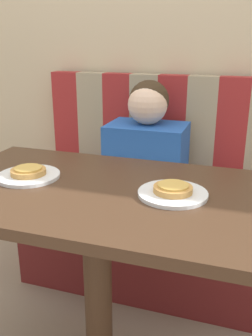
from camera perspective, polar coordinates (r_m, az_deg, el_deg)
The scene contains 9 objects.
wall_back at distance 2.05m, azimuth 6.04°, elevation 21.27°, with size 7.00×0.05×2.60m.
booth_seat at distance 2.00m, azimuth 2.93°, elevation -10.64°, with size 1.20×0.53×0.45m.
booth_backrest at distance 2.01m, azimuth 4.91°, elevation 5.57°, with size 1.20×0.08×0.59m.
dining_table at distance 1.26m, azimuth -4.61°, elevation -7.27°, with size 1.07×0.67×0.76m.
person at distance 1.81m, azimuth 3.22°, elevation 3.14°, with size 0.37×0.26×0.59m.
plate_left at distance 1.34m, azimuth -14.60°, elevation -1.14°, with size 0.22×0.22×0.01m.
plate_right at distance 1.16m, azimuth 7.13°, elevation -3.90°, with size 0.22×0.22×0.01m.
pizza_left at distance 1.33m, azimuth -14.66°, elevation -0.45°, with size 0.12×0.12×0.02m.
pizza_right at distance 1.15m, azimuth 7.17°, elevation -3.10°, with size 0.12×0.12×0.02m.
Camera 1 is at (0.45, -1.04, 1.22)m, focal length 40.00 mm.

